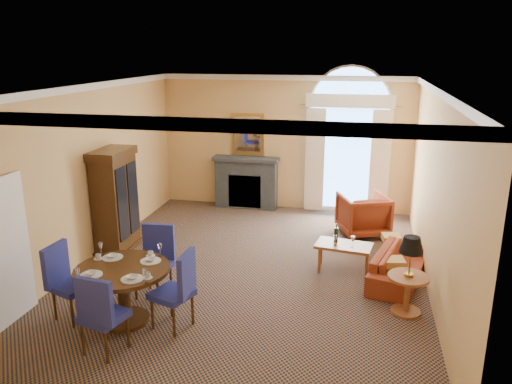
% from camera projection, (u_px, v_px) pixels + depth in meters
% --- Properties ---
extents(ground, '(7.50, 7.50, 0.00)m').
position_uv_depth(ground, '(250.00, 270.00, 8.88)').
color(ground, '#13203E').
rests_on(ground, ground).
extents(room_envelope, '(6.04, 7.52, 3.45)m').
position_uv_depth(room_envelope, '(257.00, 124.00, 8.81)').
color(room_envelope, '#EBB970').
rests_on(room_envelope, ground).
extents(armoire, '(0.57, 1.01, 1.99)m').
position_uv_depth(armoire, '(115.00, 203.00, 9.51)').
color(armoire, '#341E0B').
rests_on(armoire, ground).
extents(dining_table, '(1.33, 1.33, 1.04)m').
position_uv_depth(dining_table, '(123.00, 283.00, 7.03)').
color(dining_table, '#341E0B').
rests_on(dining_table, ground).
extents(dining_chair_north, '(0.58, 0.58, 1.14)m').
position_uv_depth(dining_chair_north, '(156.00, 256.00, 7.86)').
color(dining_chair_north, navy).
rests_on(dining_chair_north, ground).
extents(dining_chair_south, '(0.62, 0.62, 1.14)m').
position_uv_depth(dining_chair_south, '(100.00, 311.00, 6.21)').
color(dining_chair_south, navy).
rests_on(dining_chair_south, ground).
extents(dining_chair_east, '(0.65, 0.65, 1.14)m').
position_uv_depth(dining_chair_east, '(179.00, 285.00, 6.88)').
color(dining_chair_east, navy).
rests_on(dining_chair_east, ground).
extents(dining_chair_west, '(0.65, 0.65, 1.14)m').
position_uv_depth(dining_chair_west, '(65.00, 277.00, 7.14)').
color(dining_chair_west, navy).
rests_on(dining_chair_west, ground).
extents(sofa, '(1.14, 1.90, 0.52)m').
position_uv_depth(sofa, '(399.00, 266.00, 8.41)').
color(sofa, maroon).
rests_on(sofa, ground).
extents(armchair, '(1.22, 1.23, 0.87)m').
position_uv_depth(armchair, '(363.00, 215.00, 10.46)').
color(armchair, maroon).
rests_on(armchair, ground).
extents(coffee_table, '(1.03, 0.68, 0.83)m').
position_uv_depth(coffee_table, '(343.00, 246.00, 8.75)').
color(coffee_table, '#A15A30').
rests_on(coffee_table, ground).
extents(side_table, '(0.60, 0.60, 1.18)m').
position_uv_depth(side_table, '(410.00, 266.00, 7.23)').
color(side_table, '#A15A30').
rests_on(side_table, ground).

